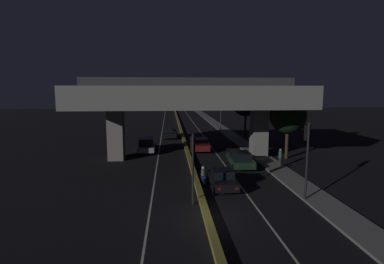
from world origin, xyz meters
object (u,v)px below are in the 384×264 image
car_dark_red_third (201,144)px  motorcycle_blue_filtering_near (203,176)px  traffic_light_left_of_median (193,156)px  car_black_second_oncoming (170,133)px  car_dark_green_second (240,159)px  car_silver_lead_oncoming (147,144)px  traffic_light_right_of_median (307,148)px  street_lamp (220,103)px  car_black_lead (222,179)px  pedestrian_on_sidewalk (280,157)px

car_dark_red_third → motorcycle_blue_filtering_near: size_ratio=2.78×
traffic_light_left_of_median → car_dark_red_third: size_ratio=0.93×
car_dark_red_third → car_black_second_oncoming: 10.16m
car_black_second_oncoming → car_dark_green_second: bearing=22.3°
traffic_light_left_of_median → car_silver_lead_oncoming: 17.00m
traffic_light_right_of_median → motorcycle_blue_filtering_near: 7.98m
car_silver_lead_oncoming → car_dark_red_third: bearing=91.9°
traffic_light_left_of_median → car_black_second_oncoming: (-1.29, 26.14, -2.36)m
traffic_light_right_of_median → street_lamp: (-0.03, 32.98, 1.40)m
traffic_light_left_of_median → car_black_lead: bearing=50.4°
car_black_lead → car_dark_red_third: (-0.10, 13.73, 0.05)m
car_dark_green_second → car_black_second_oncoming: car_dark_green_second is taller
street_lamp → car_silver_lead_oncoming: (-11.34, -16.60, -3.98)m
traffic_light_right_of_median → pedestrian_on_sidewalk: traffic_light_right_of_median is taller
car_dark_red_third → car_black_second_oncoming: size_ratio=1.14×
motorcycle_blue_filtering_near → pedestrian_on_sidewalk: bearing=-62.1°
traffic_light_right_of_median → car_dark_red_third: size_ratio=1.07×
car_dark_green_second → car_silver_lead_oncoming: size_ratio=0.95×
traffic_light_left_of_median → traffic_light_right_of_median: (7.33, -0.01, 0.42)m
traffic_light_left_of_median → traffic_light_right_of_median: 7.34m
traffic_light_left_of_median → motorcycle_blue_filtering_near: bearing=74.5°
traffic_light_right_of_median → street_lamp: 33.01m
traffic_light_left_of_median → motorcycle_blue_filtering_near: traffic_light_left_of_median is taller
car_black_lead → car_black_second_oncoming: 23.52m
car_dark_green_second → car_black_second_oncoming: bearing=21.9°
car_black_second_oncoming → pedestrian_on_sidewalk: size_ratio=2.63×
motorcycle_blue_filtering_near → traffic_light_left_of_median: bearing=163.3°
traffic_light_left_of_median → car_silver_lead_oncoming: bearing=103.9°
street_lamp → car_silver_lead_oncoming: 20.49m
street_lamp → motorcycle_blue_filtering_near: street_lamp is taller
car_dark_red_third → car_silver_lead_oncoming: size_ratio=1.02×
street_lamp → car_dark_green_second: 24.68m
traffic_light_left_of_median → car_silver_lead_oncoming: (-4.04, 16.37, -2.16)m
car_silver_lead_oncoming → motorcycle_blue_filtering_near: car_silver_lead_oncoming is taller
car_dark_red_third → motorcycle_blue_filtering_near: (-1.18, -12.56, -0.18)m
street_lamp → motorcycle_blue_filtering_near: size_ratio=4.83×
car_black_lead → car_silver_lead_oncoming: car_silver_lead_oncoming is taller
car_black_lead → car_dark_red_third: bearing=-0.6°
car_black_lead → car_silver_lead_oncoming: (-6.45, 13.46, 0.21)m
car_dark_green_second → motorcycle_blue_filtering_near: bearing=140.7°
street_lamp → car_black_second_oncoming: (-8.59, -6.83, -4.18)m
traffic_light_left_of_median → pedestrian_on_sidewalk: traffic_light_left_of_median is taller
car_silver_lead_oncoming → car_black_second_oncoming: size_ratio=1.12×
car_silver_lead_oncoming → car_black_second_oncoming: (2.75, 9.77, -0.21)m
motorcycle_blue_filtering_near → street_lamp: bearing=-13.2°
street_lamp → car_black_second_oncoming: bearing=-141.5°
car_black_second_oncoming → car_black_lead: bearing=11.0°
car_black_lead → motorcycle_blue_filtering_near: bearing=46.4°
traffic_light_right_of_median → pedestrian_on_sidewalk: size_ratio=3.20×
car_dark_green_second → car_silver_lead_oncoming: (-9.20, 7.63, 0.18)m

